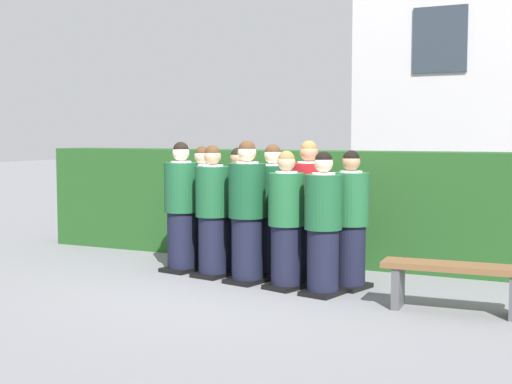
{
  "coord_description": "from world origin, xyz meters",
  "views": [
    {
      "loc": [
        3.68,
        -7.37,
        1.74
      ],
      "look_at": [
        0.0,
        0.23,
        1.05
      ],
      "focal_mm": 49.75,
      "sensor_mm": 36.0,
      "label": 1
    }
  ],
  "objects_px": {
    "student_front_row_0": "(181,210)",
    "student_front_row_1": "(213,214)",
    "student_front_row_3": "(286,223)",
    "student_rear_row_1": "(238,213)",
    "student_rear_row_2": "(273,214)",
    "student_in_red_blazer": "(308,215)",
    "student_front_row_4": "(323,227)",
    "student_rear_row_0": "(202,209)",
    "wooden_bench": "(455,277)",
    "student_front_row_2": "(247,215)",
    "student_rear_row_4": "(350,223)"
  },
  "relations": [
    {
      "from": "student_front_row_0",
      "to": "student_rear_row_2",
      "type": "distance_m",
      "value": 1.2
    },
    {
      "from": "student_rear_row_0",
      "to": "student_in_red_blazer",
      "type": "bearing_deg",
      "value": -11.35
    },
    {
      "from": "student_front_row_0",
      "to": "wooden_bench",
      "type": "bearing_deg",
      "value": -10.3
    },
    {
      "from": "student_front_row_4",
      "to": "student_front_row_3",
      "type": "bearing_deg",
      "value": 166.49
    },
    {
      "from": "student_front_row_3",
      "to": "student_rear_row_4",
      "type": "height_order",
      "value": "student_rear_row_4"
    },
    {
      "from": "student_front_row_0",
      "to": "student_rear_row_2",
      "type": "relative_size",
      "value": 1.02
    },
    {
      "from": "wooden_bench",
      "to": "student_rear_row_0",
      "type": "bearing_deg",
      "value": 162.72
    },
    {
      "from": "student_front_row_4",
      "to": "student_rear_row_4",
      "type": "height_order",
      "value": "student_rear_row_4"
    },
    {
      "from": "student_front_row_1",
      "to": "student_rear_row_4",
      "type": "bearing_deg",
      "value": 2.62
    },
    {
      "from": "student_front_row_3",
      "to": "student_rear_row_2",
      "type": "height_order",
      "value": "student_rear_row_2"
    },
    {
      "from": "student_rear_row_1",
      "to": "student_front_row_0",
      "type": "bearing_deg",
      "value": -152.65
    },
    {
      "from": "student_front_row_1",
      "to": "student_front_row_4",
      "type": "relative_size",
      "value": 1.03
    },
    {
      "from": "student_rear_row_4",
      "to": "wooden_bench",
      "type": "relative_size",
      "value": 1.1
    },
    {
      "from": "student_rear_row_2",
      "to": "student_in_red_blazer",
      "type": "xyz_separation_m",
      "value": [
        0.51,
        -0.1,
        0.02
      ]
    },
    {
      "from": "student_front_row_4",
      "to": "student_rear_row_4",
      "type": "relative_size",
      "value": 1.0
    },
    {
      "from": "student_front_row_2",
      "to": "student_front_row_3",
      "type": "relative_size",
      "value": 1.07
    },
    {
      "from": "student_front_row_2",
      "to": "student_rear_row_2",
      "type": "distance_m",
      "value": 0.48
    },
    {
      "from": "student_front_row_1",
      "to": "student_in_red_blazer",
      "type": "height_order",
      "value": "student_in_red_blazer"
    },
    {
      "from": "student_front_row_1",
      "to": "wooden_bench",
      "type": "height_order",
      "value": "student_front_row_1"
    },
    {
      "from": "student_front_row_3",
      "to": "student_rear_row_2",
      "type": "xyz_separation_m",
      "value": [
        -0.43,
        0.57,
        0.03
      ]
    },
    {
      "from": "wooden_bench",
      "to": "student_in_red_blazer",
      "type": "bearing_deg",
      "value": 157.73
    },
    {
      "from": "student_in_red_blazer",
      "to": "student_rear_row_4",
      "type": "bearing_deg",
      "value": -15.34
    },
    {
      "from": "student_front_row_4",
      "to": "wooden_bench",
      "type": "height_order",
      "value": "student_front_row_4"
    },
    {
      "from": "student_rear_row_1",
      "to": "student_rear_row_0",
      "type": "bearing_deg",
      "value": 169.75
    },
    {
      "from": "student_front_row_4",
      "to": "wooden_bench",
      "type": "distance_m",
      "value": 1.49
    },
    {
      "from": "student_front_row_4",
      "to": "student_rear_row_0",
      "type": "relative_size",
      "value": 0.98
    },
    {
      "from": "student_front_row_0",
      "to": "student_front_row_3",
      "type": "distance_m",
      "value": 1.64
    },
    {
      "from": "student_front_row_2",
      "to": "student_rear_row_1",
      "type": "height_order",
      "value": "student_front_row_2"
    },
    {
      "from": "student_front_row_3",
      "to": "student_rear_row_1",
      "type": "distance_m",
      "value": 1.19
    },
    {
      "from": "student_front_row_0",
      "to": "student_front_row_1",
      "type": "bearing_deg",
      "value": -13.37
    },
    {
      "from": "student_front_row_1",
      "to": "student_rear_row_4",
      "type": "height_order",
      "value": "student_front_row_1"
    },
    {
      "from": "student_in_red_blazer",
      "to": "student_front_row_0",
      "type": "bearing_deg",
      "value": -176.26
    },
    {
      "from": "student_front_row_1",
      "to": "student_in_red_blazer",
      "type": "bearing_deg",
      "value": 11.46
    },
    {
      "from": "student_rear_row_0",
      "to": "wooden_bench",
      "type": "height_order",
      "value": "student_rear_row_0"
    },
    {
      "from": "student_front_row_2",
      "to": "student_rear_row_2",
      "type": "xyz_separation_m",
      "value": [
        0.12,
        0.47,
        -0.02
      ]
    },
    {
      "from": "student_front_row_0",
      "to": "student_front_row_2",
      "type": "xyz_separation_m",
      "value": [
        1.06,
        -0.26,
        0.01
      ]
    },
    {
      "from": "student_front_row_1",
      "to": "student_in_red_blazer",
      "type": "distance_m",
      "value": 1.18
    },
    {
      "from": "student_rear_row_1",
      "to": "student_in_red_blazer",
      "type": "xyz_separation_m",
      "value": [
        1.04,
        -0.22,
        0.05
      ]
    },
    {
      "from": "student_front_row_1",
      "to": "student_rear_row_2",
      "type": "relative_size",
      "value": 0.99
    },
    {
      "from": "student_front_row_3",
      "to": "student_rear_row_0",
      "type": "relative_size",
      "value": 0.98
    },
    {
      "from": "student_rear_row_0",
      "to": "student_in_red_blazer",
      "type": "height_order",
      "value": "student_in_red_blazer"
    },
    {
      "from": "student_rear_row_2",
      "to": "wooden_bench",
      "type": "relative_size",
      "value": 1.14
    },
    {
      "from": "student_rear_row_1",
      "to": "student_front_row_4",
      "type": "bearing_deg",
      "value": -29.24
    },
    {
      "from": "student_front_row_3",
      "to": "wooden_bench",
      "type": "distance_m",
      "value": 1.97
    },
    {
      "from": "student_rear_row_1",
      "to": "student_in_red_blazer",
      "type": "distance_m",
      "value": 1.07
    },
    {
      "from": "wooden_bench",
      "to": "student_front_row_1",
      "type": "bearing_deg",
      "value": 170.24
    },
    {
      "from": "student_front_row_1",
      "to": "wooden_bench",
      "type": "bearing_deg",
      "value": -9.76
    },
    {
      "from": "student_rear_row_1",
      "to": "student_in_red_blazer",
      "type": "bearing_deg",
      "value": -11.97
    },
    {
      "from": "student_front_row_3",
      "to": "student_rear_row_1",
      "type": "relative_size",
      "value": 0.99
    },
    {
      "from": "student_front_row_2",
      "to": "student_rear_row_0",
      "type": "xyz_separation_m",
      "value": [
        -1.01,
        0.7,
        -0.04
      ]
    }
  ]
}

